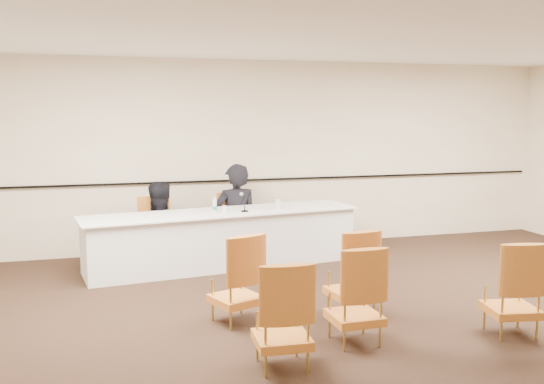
% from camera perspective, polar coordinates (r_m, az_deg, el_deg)
% --- Properties ---
extents(floor, '(10.00, 10.00, 0.00)m').
position_cam_1_polar(floor, '(6.41, 9.33, -12.45)').
color(floor, black).
rests_on(floor, ground).
extents(ceiling, '(10.00, 10.00, 0.00)m').
position_cam_1_polar(ceiling, '(6.09, 9.94, 15.18)').
color(ceiling, white).
rests_on(ceiling, ground).
extents(wall_back, '(10.00, 0.04, 3.00)m').
position_cam_1_polar(wall_back, '(9.81, -0.63, 3.54)').
color(wall_back, beige).
rests_on(wall_back, ground).
extents(wall_rail, '(9.80, 0.04, 0.03)m').
position_cam_1_polar(wall_rail, '(9.80, -0.56, 1.19)').
color(wall_rail, black).
rests_on(wall_rail, wall_back).
extents(panel_table, '(4.02, 1.41, 0.79)m').
position_cam_1_polar(panel_table, '(8.64, -4.66, -4.43)').
color(panel_table, silver).
rests_on(panel_table, ground).
extents(panelist_main, '(0.72, 0.50, 1.91)m').
position_cam_1_polar(panelist_main, '(9.30, -3.42, -3.19)').
color(panelist_main, black).
rests_on(panelist_main, ground).
extents(panelist_main_chair, '(0.56, 0.56, 0.95)m').
position_cam_1_polar(panelist_main_chair, '(9.30, -3.43, -3.06)').
color(panelist_main_chair, '#AC581E').
rests_on(panelist_main_chair, ground).
extents(panelist_second, '(1.02, 0.92, 1.71)m').
position_cam_1_polar(panelist_second, '(8.98, -10.73, -4.43)').
color(panelist_second, black).
rests_on(panelist_second, ground).
extents(panelist_second_chair, '(0.56, 0.56, 0.95)m').
position_cam_1_polar(panelist_second_chair, '(8.95, -10.75, -3.59)').
color(panelist_second_chair, '#AC581E').
rests_on(panelist_second_chair, ground).
extents(papers, '(0.32, 0.24, 0.00)m').
position_cam_1_polar(papers, '(8.71, -2.29, -1.67)').
color(papers, white).
rests_on(papers, panel_table).
extents(microphone, '(0.11, 0.20, 0.26)m').
position_cam_1_polar(microphone, '(8.51, -2.60, -0.99)').
color(microphone, black).
rests_on(microphone, panel_table).
extents(water_bottle, '(0.07, 0.07, 0.21)m').
position_cam_1_polar(water_bottle, '(8.52, -5.42, -1.19)').
color(water_bottle, teal).
rests_on(water_bottle, panel_table).
extents(drinking_glass, '(0.07, 0.07, 0.10)m').
position_cam_1_polar(drinking_glass, '(8.45, -4.48, -1.63)').
color(drinking_glass, white).
rests_on(drinking_glass, panel_table).
extents(coffee_cup, '(0.12, 0.12, 0.14)m').
position_cam_1_polar(coffee_cup, '(8.76, 0.59, -1.16)').
color(coffee_cup, silver).
rests_on(coffee_cup, panel_table).
extents(aud_chair_front_left, '(0.64, 0.64, 0.95)m').
position_cam_1_polar(aud_chair_front_left, '(6.34, -3.42, -8.07)').
color(aud_chair_front_left, '#AC581E').
rests_on(aud_chair_front_left, ground).
extents(aud_chair_front_mid, '(0.55, 0.55, 0.95)m').
position_cam_1_polar(aud_chair_front_mid, '(6.61, 7.49, -7.47)').
color(aud_chair_front_mid, '#AC581E').
rests_on(aud_chair_front_mid, ground).
extents(aud_chair_back_left, '(0.53, 0.53, 0.95)m').
position_cam_1_polar(aud_chair_back_left, '(5.25, 0.94, -11.39)').
color(aud_chair_back_left, '#AC581E').
rests_on(aud_chair_back_left, ground).
extents(aud_chair_back_mid, '(0.50, 0.50, 0.95)m').
position_cam_1_polar(aud_chair_back_mid, '(5.85, 7.81, -9.48)').
color(aud_chair_back_mid, '#AC581E').
rests_on(aud_chair_back_mid, ground).
extents(aud_chair_back_right, '(0.58, 0.58, 0.95)m').
position_cam_1_polar(aud_chair_back_right, '(6.44, 21.64, -8.34)').
color(aud_chair_back_right, '#AC581E').
rests_on(aud_chair_back_right, ground).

